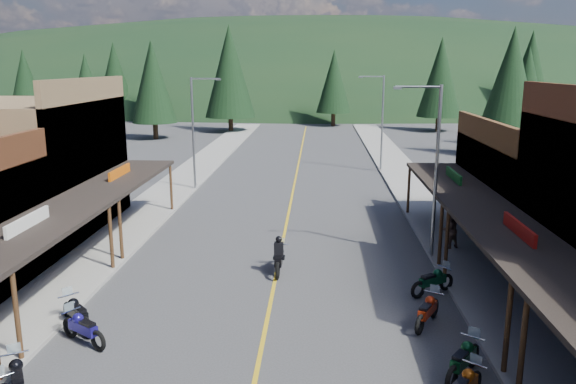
# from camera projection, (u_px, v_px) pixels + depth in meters

# --- Properties ---
(ground) EXTENTS (220.00, 220.00, 0.00)m
(ground) POSITION_uv_depth(u_px,v_px,m) (264.00, 334.00, 18.85)
(ground) COLOR #38383A
(ground) RESTS_ON ground
(centerline) EXTENTS (0.15, 90.00, 0.01)m
(centerline) POSITION_uv_depth(u_px,v_px,m) (292.00, 197.00, 38.32)
(centerline) COLOR gold
(centerline) RESTS_ON ground
(sidewalk_west) EXTENTS (3.40, 94.00, 0.15)m
(sidewalk_west) POSITION_uv_depth(u_px,v_px,m) (166.00, 195.00, 38.76)
(sidewalk_west) COLOR gray
(sidewalk_west) RESTS_ON ground
(sidewalk_east) EXTENTS (3.40, 94.00, 0.15)m
(sidewalk_east) POSITION_uv_depth(u_px,v_px,m) (420.00, 198.00, 37.86)
(sidewalk_east) COLOR gray
(sidewalk_east) RESTS_ON ground
(shop_west_3) EXTENTS (10.90, 10.20, 8.20)m
(shop_west_3) POSITION_uv_depth(u_px,v_px,m) (25.00, 167.00, 29.78)
(shop_west_3) COLOR brown
(shop_west_3) RESTS_ON ground
(shop_east_3) EXTENTS (10.90, 10.20, 6.20)m
(shop_east_3) POSITION_uv_depth(u_px,v_px,m) (553.00, 192.00, 28.58)
(shop_east_3) COLOR #4C2D16
(shop_east_3) RESTS_ON ground
(streetlight_1) EXTENTS (2.16, 0.18, 8.00)m
(streetlight_1) POSITION_uv_depth(u_px,v_px,m) (195.00, 128.00, 39.64)
(streetlight_1) COLOR gray
(streetlight_1) RESTS_ON ground
(streetlight_2) EXTENTS (2.16, 0.18, 8.00)m
(streetlight_2) POSITION_uv_depth(u_px,v_px,m) (433.00, 164.00, 25.29)
(streetlight_2) COLOR gray
(streetlight_2) RESTS_ON ground
(streetlight_3) EXTENTS (2.16, 0.18, 8.00)m
(streetlight_3) POSITION_uv_depth(u_px,v_px,m) (381.00, 119.00, 46.72)
(streetlight_3) COLOR gray
(streetlight_3) RESTS_ON ground
(ridge_hill) EXTENTS (310.00, 140.00, 60.00)m
(ridge_hill) POSITION_uv_depth(u_px,v_px,m) (312.00, 99.00, 150.31)
(ridge_hill) COLOR black
(ridge_hill) RESTS_ON ground
(pine_0) EXTENTS (5.04, 5.04, 11.00)m
(pine_0) POSITION_uv_depth(u_px,v_px,m) (25.00, 82.00, 79.85)
(pine_0) COLOR black
(pine_0) RESTS_ON ground
(pine_1) EXTENTS (5.88, 5.88, 12.50)m
(pine_1) POSITION_uv_depth(u_px,v_px,m) (152.00, 75.00, 86.65)
(pine_1) COLOR black
(pine_1) RESTS_ON ground
(pine_2) EXTENTS (6.72, 6.72, 14.00)m
(pine_2) POSITION_uv_depth(u_px,v_px,m) (230.00, 71.00, 74.07)
(pine_2) COLOR black
(pine_2) RESTS_ON ground
(pine_3) EXTENTS (5.04, 5.04, 11.00)m
(pine_3) POSITION_uv_depth(u_px,v_px,m) (334.00, 81.00, 81.48)
(pine_3) COLOR black
(pine_3) RESTS_ON ground
(pine_4) EXTENTS (5.88, 5.88, 12.50)m
(pine_4) POSITION_uv_depth(u_px,v_px,m) (440.00, 77.00, 74.75)
(pine_4) COLOR black
(pine_4) RESTS_ON ground
(pine_5) EXTENTS (6.72, 6.72, 14.00)m
(pine_5) POSITION_uv_depth(u_px,v_px,m) (530.00, 71.00, 85.44)
(pine_5) COLOR black
(pine_5) RESTS_ON ground
(pine_7) EXTENTS (5.88, 5.88, 12.50)m
(pine_7) POSITION_uv_depth(u_px,v_px,m) (115.00, 75.00, 92.90)
(pine_7) COLOR black
(pine_7) RESTS_ON ground
(pine_8) EXTENTS (4.48, 4.48, 10.00)m
(pine_8) POSITION_uv_depth(u_px,v_px,m) (87.00, 93.00, 57.61)
(pine_8) COLOR black
(pine_8) RESTS_ON ground
(pine_9) EXTENTS (4.93, 4.93, 10.80)m
(pine_9) POSITION_uv_depth(u_px,v_px,m) (526.00, 88.00, 60.02)
(pine_9) COLOR black
(pine_9) RESTS_ON ground
(pine_10) EXTENTS (5.38, 5.38, 11.60)m
(pine_10) POSITION_uv_depth(u_px,v_px,m) (153.00, 82.00, 66.96)
(pine_10) COLOR black
(pine_10) RESTS_ON ground
(pine_11) EXTENTS (5.82, 5.82, 12.40)m
(pine_11) POSITION_uv_depth(u_px,v_px,m) (511.00, 83.00, 53.23)
(pine_11) COLOR black
(pine_11) RESTS_ON ground
(bike_west_6) EXTENTS (1.76, 2.25, 1.25)m
(bike_west_6) POSITION_uv_depth(u_px,v_px,m) (17.00, 377.00, 15.09)
(bike_west_6) COLOR black
(bike_west_6) RESTS_ON ground
(bike_west_7) EXTENTS (2.18, 1.77, 1.22)m
(bike_west_7) POSITION_uv_depth(u_px,v_px,m) (83.00, 327.00, 18.04)
(bike_west_7) COLOR navy
(bike_west_7) RESTS_ON ground
(bike_west_8) EXTENTS (2.11, 2.11, 1.28)m
(bike_west_8) POSITION_uv_depth(u_px,v_px,m) (77.00, 312.00, 19.04)
(bike_west_8) COLOR black
(bike_west_8) RESTS_ON ground
(bike_east_7) EXTENTS (1.89, 2.23, 1.26)m
(bike_east_7) POSITION_uv_depth(u_px,v_px,m) (463.00, 358.00, 16.07)
(bike_east_7) COLOR #0B3A1B
(bike_east_7) RESTS_ON ground
(bike_east_8) EXTENTS (1.67, 2.23, 1.23)m
(bike_east_8) POSITION_uv_depth(u_px,v_px,m) (428.00, 309.00, 19.31)
(bike_east_8) COLOR #AC260C
(bike_east_8) RESTS_ON ground
(bike_east_9) EXTENTS (2.17, 1.79, 1.22)m
(bike_east_9) POSITION_uv_depth(u_px,v_px,m) (433.00, 280.00, 21.98)
(bike_east_9) COLOR #0C3E22
(bike_east_9) RESTS_ON ground
(rider_on_bike) EXTENTS (0.80, 2.29, 1.74)m
(rider_on_bike) POSITION_uv_depth(u_px,v_px,m) (279.00, 257.00, 24.29)
(rider_on_bike) COLOR black
(rider_on_bike) RESTS_ON ground
(pedestrian_east_b) EXTENTS (1.03, 0.86, 1.83)m
(pedestrian_east_b) POSITION_uv_depth(u_px,v_px,m) (450.00, 230.00, 27.09)
(pedestrian_east_b) COLOR brown
(pedestrian_east_b) RESTS_ON sidewalk_east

